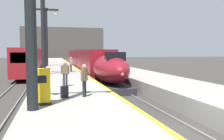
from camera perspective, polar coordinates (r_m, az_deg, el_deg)
The scene contains 18 objects.
ground_plane at distance 11.06m, azimuth 14.97°, elevation -13.73°, with size 260.00×260.00×0.00m, color #33302D.
platform_left at distance 34.08m, azimuth -11.99°, elevation -0.59°, with size 4.80×110.00×1.05m, color gray.
platform_right at distance 35.27m, azimuth 1.27°, elevation -0.33°, with size 4.80×110.00×1.05m, color gray.
platform_left_safety_stripe at distance 34.19m, azimuth -8.18°, elevation 0.37°, with size 0.20×107.80×0.01m, color yellow.
rail_main_left at distance 37.10m, azimuth -7.02°, elevation -0.85°, with size 0.08×110.00×0.12m, color slate.
rail_main_right at distance 37.31m, azimuth -4.73°, elevation -0.80°, with size 0.08×110.00×0.12m, color slate.
rail_secondary_left at distance 37.03m, azimuth -19.57°, elevation -1.08°, with size 0.08×110.00×0.12m, color slate.
rail_secondary_right at distance 36.91m, azimuth -17.25°, elevation -1.04°, with size 0.08×110.00×0.12m, color slate.
highspeed_train_main at distance 36.96m, azimuth -5.87°, elevation 2.03°, with size 2.92×39.20×3.60m.
regional_train_adjacent at distance 44.98m, azimuth -17.65°, elevation 2.53°, with size 2.85×36.60×3.80m.
station_column_mid at distance 26.21m, azimuth -15.77°, elevation 12.23°, with size 4.00×0.68×10.12m.
station_column_far at distance 41.25m, azimuth -15.06°, elevation 8.68°, with size 4.00×0.68×9.27m.
passenger_near_edge at distance 12.75m, azimuth -6.46°, elevation -1.82°, with size 0.39×0.50×1.69m.
passenger_mid_platform at distance 16.78m, azimuth -10.84°, elevation -0.39°, with size 0.57×0.22×1.69m.
passenger_far_waiting at distance 28.68m, azimuth -9.51°, elevation 1.57°, with size 0.32×0.55×1.69m.
rolling_suitcase at distance 12.67m, azimuth -11.00°, elevation -5.04°, with size 0.40×0.22×0.98m.
ticket_machine_yellow at distance 11.33m, azimuth -15.90°, elevation -4.00°, with size 0.76×0.62×1.60m.
terminus_back_wall at distance 111.36m, azimuth -11.27°, elevation 6.12°, with size 36.00×2.00×14.00m, color #4C4742.
Camera 1 is at (-5.12, -9.19, 3.40)m, focal length 39.33 mm.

